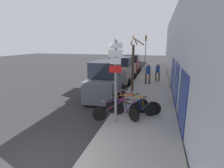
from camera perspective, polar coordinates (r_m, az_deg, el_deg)
ground_plane at (r=15.75m, az=2.97°, el=-0.12°), size 80.00×80.00×0.00m
sidewalk_curb at (r=18.14m, az=12.94°, el=1.58°), size 3.20×32.00×0.15m
building_facade at (r=17.73m, az=19.21°, el=11.21°), size 0.23×32.00×6.50m
signpost at (r=7.40m, az=1.22°, el=1.83°), size 0.60×0.14×3.64m
bicycle_0 at (r=8.30m, az=2.07°, el=-8.53°), size 2.08×1.42×0.93m
bicycle_1 at (r=8.51m, az=3.02°, el=-8.26°), size 1.90×1.18×0.84m
bicycle_2 at (r=8.71m, az=7.24°, el=-7.87°), size 2.14×0.47×0.83m
bicycle_3 at (r=8.94m, az=7.51°, el=-6.99°), size 2.56×0.44×0.95m
bicycle_4 at (r=9.43m, az=5.15°, el=-5.97°), size 2.11×0.93×0.90m
bicycle_5 at (r=9.72m, az=6.23°, el=-5.37°), size 2.03×1.06×0.91m
parked_car_0 at (r=11.72m, az=-1.95°, el=0.82°), size 2.18×4.56×2.49m
parked_car_1 at (r=16.68m, az=3.35°, el=4.45°), size 2.27×4.51×2.38m
parked_car_2 at (r=22.26m, az=6.30°, el=6.37°), size 2.19×4.72×2.23m
pedestrian_near at (r=16.76m, az=14.70°, el=4.17°), size 0.44×0.37×1.68m
pedestrian_far at (r=15.48m, az=11.65°, el=3.93°), size 0.48×0.41×1.82m
street_tree at (r=12.05m, az=6.88°, el=5.77°), size 0.82×1.85×4.05m
traffic_light at (r=22.46m, az=10.93°, el=11.47°), size 0.20×0.30×4.50m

